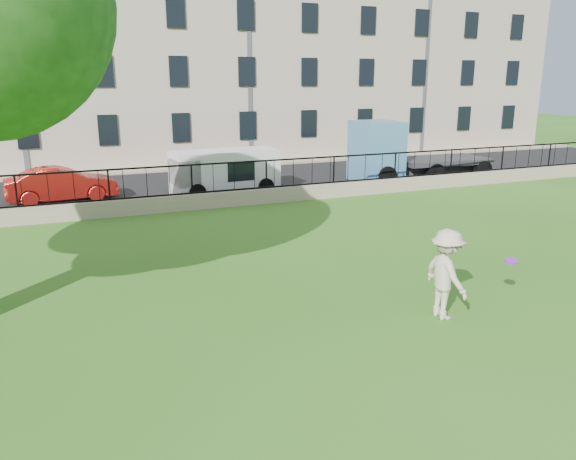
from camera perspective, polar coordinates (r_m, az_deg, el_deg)
name	(u,v)px	position (r m, az deg, el deg)	size (l,w,h in m)	color
ground	(340,340)	(10.96, 5.33, -11.04)	(120.00, 120.00, 0.00)	#316718
retaining_wall	(193,202)	(21.66, -9.65, 2.86)	(50.00, 0.40, 0.60)	gray
iron_railing	(192,179)	(21.50, -9.75, 5.08)	(50.00, 0.05, 1.13)	black
street	(169,188)	(26.23, -12.00, 4.22)	(60.00, 9.00, 0.01)	black
sidewalk	(150,170)	(31.28, -13.84, 5.94)	(60.00, 1.40, 0.12)	gray
building_row	(127,42)	(36.58, -16.05, 17.86)	(56.40, 10.40, 13.80)	beige
man	(446,274)	(11.98, 15.76, -4.35)	(1.22, 0.70, 1.89)	beige
frisbee	(511,261)	(12.69, 21.74, -2.93)	(0.27, 0.27, 0.03)	purple
red_sedan	(62,185)	(24.40, -21.99, 4.30)	(1.48, 4.23, 1.39)	#B41E16
white_van	(225,172)	(24.32, -6.42, 5.86)	(4.48, 1.75, 1.88)	white
blue_truck	(420,150)	(28.67, 13.28, 7.95)	(6.85, 2.43, 2.87)	#4F8ABB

